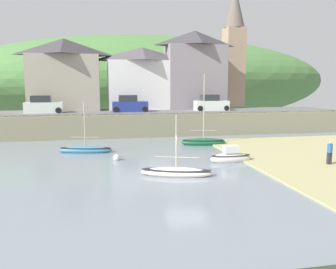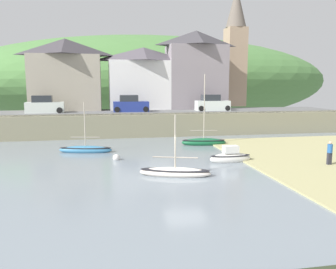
% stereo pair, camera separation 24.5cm
% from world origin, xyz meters
% --- Properties ---
extents(ground, '(48.00, 41.00, 0.61)m').
position_xyz_m(ground, '(1.40, -9.56, 0.16)').
color(ground, gray).
extents(quay_seawall, '(48.00, 9.40, 2.40)m').
position_xyz_m(quay_seawall, '(0.00, 17.50, 1.36)').
color(quay_seawall, gray).
rests_on(quay_seawall, ground).
extents(hillside_backdrop, '(80.00, 44.00, 18.43)m').
position_xyz_m(hillside_backdrop, '(4.64, 55.20, 6.45)').
color(hillside_backdrop, '#4C7C3F').
rests_on(hillside_backdrop, ground).
extents(waterfront_building_left, '(8.70, 5.86, 8.76)m').
position_xyz_m(waterfront_building_left, '(-9.29, 25.20, 6.85)').
color(waterfront_building_left, '#A39A87').
rests_on(waterfront_building_left, ground).
extents(waterfront_building_centre, '(9.19, 4.97, 7.89)m').
position_xyz_m(waterfront_building_centre, '(0.41, 25.20, 6.41)').
color(waterfront_building_centre, white).
rests_on(waterfront_building_centre, ground).
extents(waterfront_building_right, '(7.89, 4.98, 10.17)m').
position_xyz_m(waterfront_building_right, '(7.42, 25.20, 7.57)').
color(waterfront_building_right, gray).
rests_on(waterfront_building_right, ground).
extents(church_with_spire, '(3.00, 3.00, 17.21)m').
position_xyz_m(church_with_spire, '(14.44, 29.20, 11.28)').
color(church_with_spire, tan).
rests_on(church_with_spire, ground).
extents(sailboat_far_left, '(4.48, 1.90, 4.28)m').
position_xyz_m(sailboat_far_left, '(-6.30, 9.01, 0.24)').
color(sailboat_far_left, teal).
rests_on(sailboat_far_left, ground).
extents(sailboat_blue_trim, '(4.26, 1.82, 6.64)m').
position_xyz_m(sailboat_blue_trim, '(4.30, 10.69, 0.28)').
color(sailboat_blue_trim, '#165933').
rests_on(sailboat_blue_trim, ground).
extents(sailboat_white_hull, '(4.54, 2.41, 3.88)m').
position_xyz_m(sailboat_white_hull, '(-0.53, 0.53, 0.22)').
color(sailboat_white_hull, silver).
rests_on(sailboat_white_hull, ground).
extents(rowboat_small_beached, '(3.11, 1.00, 1.37)m').
position_xyz_m(rowboat_small_beached, '(4.15, 3.47, 0.34)').
color(rowboat_small_beached, silver).
rests_on(rowboat_small_beached, ground).
extents(parked_car_near_slipway, '(4.20, 1.95, 1.95)m').
position_xyz_m(parked_car_near_slipway, '(-11.31, 20.70, 3.20)').
color(parked_car_near_slipway, silver).
rests_on(parked_car_near_slipway, ground).
extents(parked_car_by_wall, '(4.11, 1.82, 1.95)m').
position_xyz_m(parked_car_by_wall, '(-1.69, 20.70, 3.20)').
color(parked_car_by_wall, navy).
rests_on(parked_car_by_wall, ground).
extents(parked_car_end_of_row, '(4.13, 1.82, 1.95)m').
position_xyz_m(parked_car_end_of_row, '(8.28, 20.70, 3.20)').
color(parked_car_end_of_row, silver).
rests_on(parked_car_end_of_row, ground).
extents(person_on_slipway, '(0.34, 0.34, 1.62)m').
position_xyz_m(person_on_slipway, '(10.35, 1.06, 0.98)').
color(person_on_slipway, '#282833').
rests_on(person_on_slipway, ground).
extents(mooring_buoy, '(0.53, 0.53, 0.53)m').
position_xyz_m(mooring_buoy, '(-3.92, 5.62, 0.16)').
color(mooring_buoy, silver).
rests_on(mooring_buoy, ground).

